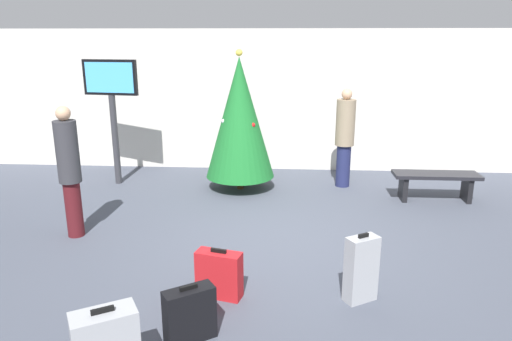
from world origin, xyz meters
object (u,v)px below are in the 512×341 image
(flight_info_kiosk, at_px, (112,96))
(traveller_1, at_px, (69,169))
(waiting_bench, at_px, (436,180))
(suitcase_2, at_px, (361,269))
(suitcase_0, at_px, (190,314))
(holiday_tree, at_px, (240,118))
(suitcase_3, at_px, (219,274))
(traveller_0, at_px, (345,136))

(flight_info_kiosk, distance_m, traveller_1, 2.55)
(waiting_bench, bearing_deg, suitcase_2, -117.84)
(suitcase_0, bearing_deg, holiday_tree, 89.74)
(suitcase_3, bearing_deg, waiting_bench, 45.68)
(suitcase_0, distance_m, suitcase_2, 1.84)
(holiday_tree, height_order, waiting_bench, holiday_tree)
(flight_info_kiosk, height_order, suitcase_3, flight_info_kiosk)
(holiday_tree, bearing_deg, suitcase_0, -90.26)
(suitcase_0, height_order, suitcase_2, suitcase_2)
(flight_info_kiosk, distance_m, traveller_0, 4.31)
(waiting_bench, relative_size, traveller_1, 0.78)
(flight_info_kiosk, xyz_separation_m, traveller_1, (0.26, -2.45, -0.67))
(flight_info_kiosk, bearing_deg, suitcase_3, -57.45)
(traveller_0, xyz_separation_m, suitcase_2, (-0.26, -4.00, -0.59))
(flight_info_kiosk, bearing_deg, waiting_bench, -6.03)
(holiday_tree, height_order, suitcase_2, holiday_tree)
(holiday_tree, distance_m, suitcase_3, 3.88)
(flight_info_kiosk, xyz_separation_m, suitcase_2, (3.99, -3.89, -1.29))
(traveller_0, distance_m, traveller_1, 4.74)
(flight_info_kiosk, height_order, waiting_bench, flight_info_kiosk)
(traveller_0, height_order, traveller_1, traveller_1)
(suitcase_0, bearing_deg, suitcase_3, 78.09)
(suitcase_2, distance_m, suitcase_3, 1.50)
(flight_info_kiosk, height_order, traveller_1, flight_info_kiosk)
(waiting_bench, xyz_separation_m, suitcase_2, (-1.73, -3.28, 0.00))
(flight_info_kiosk, bearing_deg, traveller_0, 1.49)
(traveller_1, bearing_deg, flight_info_kiosk, 96.06)
(waiting_bench, bearing_deg, suitcase_3, -134.32)
(flight_info_kiosk, height_order, suitcase_2, flight_info_kiosk)
(suitcase_2, bearing_deg, flight_info_kiosk, 135.74)
(holiday_tree, height_order, suitcase_0, holiday_tree)
(holiday_tree, distance_m, flight_info_kiosk, 2.39)
(traveller_1, height_order, suitcase_2, traveller_1)
(holiday_tree, bearing_deg, traveller_1, -132.74)
(holiday_tree, relative_size, suitcase_3, 4.51)
(waiting_bench, xyz_separation_m, traveller_0, (-1.48, 0.72, 0.60))
(suitcase_2, bearing_deg, traveller_0, 86.30)
(traveller_1, relative_size, suitcase_3, 3.30)
(suitcase_3, bearing_deg, traveller_1, 146.79)
(waiting_bench, distance_m, traveller_0, 1.75)
(traveller_1, relative_size, suitcase_0, 3.29)
(traveller_1, relative_size, suitcase_2, 2.40)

